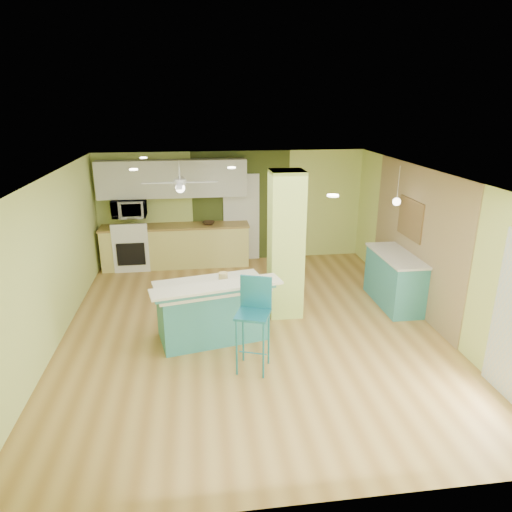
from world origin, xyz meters
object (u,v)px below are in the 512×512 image
at_px(fruit_bowl, 209,223).
at_px(canister, 223,277).
at_px(peninsula, 212,310).
at_px(side_counter, 395,279).
at_px(bar_stool, 254,309).

xyz_separation_m(fruit_bowl, canister, (0.11, -3.28, -0.01)).
distance_m(peninsula, side_counter, 3.44).
xyz_separation_m(peninsula, side_counter, (3.34, 0.84, 0.01)).
bearing_deg(canister, peninsula, -149.81).
height_order(bar_stool, fruit_bowl, bar_stool).
height_order(peninsula, fruit_bowl, peninsula).
xyz_separation_m(peninsula, bar_stool, (0.55, -0.90, 0.41)).
xyz_separation_m(peninsula, fruit_bowl, (0.08, 3.39, 0.50)).
bearing_deg(fruit_bowl, bar_stool, -83.78).
distance_m(bar_stool, side_counter, 3.31).
xyz_separation_m(peninsula, canister, (0.19, 0.11, 0.49)).
bearing_deg(peninsula, fruit_bowl, 76.67).
height_order(bar_stool, canister, bar_stool).
relative_size(bar_stool, canister, 8.74).
height_order(peninsula, bar_stool, bar_stool).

